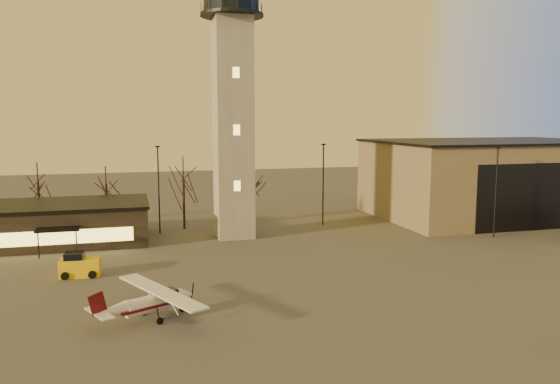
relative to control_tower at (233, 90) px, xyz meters
name	(u,v)px	position (x,y,z in m)	size (l,w,h in m)	color
ground	(326,340)	(0.00, -30.00, -16.33)	(220.00, 220.00, 0.00)	#403E3B
control_tower	(233,90)	(0.00, 0.00, 0.00)	(6.80, 6.80, 32.60)	gray
hangar	(490,178)	(36.00, 3.98, -11.17)	(30.60, 20.60, 10.30)	#857257
terminal	(25,224)	(-21.99, 1.98, -14.17)	(25.40, 12.20, 4.30)	black
light_poles	(237,188)	(0.50, 1.00, -10.92)	(58.50, 12.25, 10.14)	black
tree_row	(108,179)	(-13.70, 9.16, -10.39)	(37.20, 9.20, 8.80)	black
cessna_rear	(157,305)	(-9.67, -23.69, -15.41)	(7.81, 9.31, 2.69)	silver
service_cart	(80,267)	(-15.47, -11.87, -15.54)	(3.38, 2.30, 2.05)	yellow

